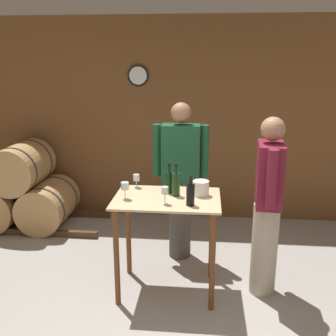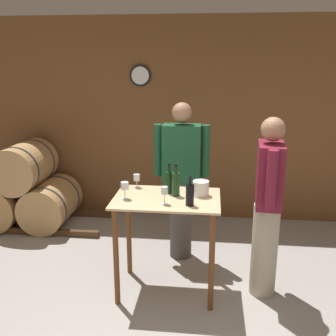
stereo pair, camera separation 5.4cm
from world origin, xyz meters
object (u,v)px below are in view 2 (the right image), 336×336
wine_bottle_left (176,184)px  person_host (181,178)px  wine_bottle_far_left (169,182)px  wine_bottle_center (190,194)px  wine_glass_near_right (164,191)px  ice_bucket (201,188)px  person_visitor_with_scarf (268,205)px  wine_glass_near_left (125,186)px  wine_glass_near_center (137,178)px

wine_bottle_left → person_host: 0.66m
wine_bottle_far_left → wine_bottle_left: wine_bottle_left is taller
wine_bottle_center → wine_glass_near_right: (-0.22, 0.01, 0.01)m
wine_bottle_center → person_host: 0.90m
ice_bucket → person_visitor_with_scarf: (0.60, -0.03, -0.12)m
wine_bottle_far_left → wine_glass_near_left: bearing=-150.8°
ice_bucket → wine_glass_near_right: bearing=-140.7°
person_host → person_visitor_with_scarf: 1.05m
person_host → ice_bucket: bearing=-69.7°
wine_bottle_far_left → wine_glass_near_right: bearing=-91.7°
wine_bottle_center → wine_glass_near_right: size_ratio=1.68×
wine_bottle_far_left → person_host: person_host is taller
wine_bottle_left → wine_glass_near_left: wine_bottle_left is taller
wine_bottle_far_left → ice_bucket: size_ratio=1.84×
wine_glass_near_center → wine_bottle_center: bearing=-38.6°
ice_bucket → person_host: person_host is taller
wine_bottle_far_left → wine_glass_near_right: wine_bottle_far_left is taller
wine_bottle_left → wine_bottle_far_left: bearing=131.0°
wine_glass_near_center → wine_glass_near_right: size_ratio=0.85×
wine_glass_near_center → wine_glass_near_right: wine_glass_near_right is taller
wine_bottle_left → ice_bucket: size_ratio=1.96×
wine_glass_near_right → person_visitor_with_scarf: size_ratio=0.09×
wine_glass_near_left → person_host: 0.90m
wine_bottle_far_left → wine_bottle_center: (0.21, -0.31, -0.01)m
wine_bottle_center → wine_glass_near_right: 0.22m
wine_glass_near_left → wine_bottle_far_left: bearing=29.2°
wine_glass_near_center → ice_bucket: 0.65m
wine_bottle_far_left → person_visitor_with_scarf: (0.90, -0.08, -0.16)m
wine_glass_near_center → wine_bottle_far_left: bearing=-20.2°
wine_bottle_center → wine_glass_near_center: (-0.54, 0.43, -0.01)m
wine_bottle_center → wine_glass_near_center: 0.69m
wine_glass_near_center → person_host: size_ratio=0.08×
wine_bottle_far_left → wine_glass_near_left: (-0.38, -0.21, 0.01)m
wine_bottle_far_left → person_host: bearing=82.9°
wine_bottle_left → person_visitor_with_scarf: 0.85m
person_visitor_with_scarf → wine_glass_near_right: bearing=-166.4°
wine_bottle_left → wine_bottle_center: wine_bottle_left is taller
wine_glass_near_center → ice_bucket: ice_bucket is taller
person_host → person_visitor_with_scarf: person_host is taller
wine_bottle_far_left → person_host: 0.58m
wine_glass_near_left → person_visitor_with_scarf: bearing=5.9°
wine_bottle_left → wine_bottle_center: bearing=-58.5°
wine_glass_near_right → person_host: size_ratio=0.09×
wine_bottle_far_left → ice_bucket: (0.30, -0.05, -0.04)m
ice_bucket → person_host: (-0.23, 0.61, -0.10)m
wine_glass_near_left → person_visitor_with_scarf: size_ratio=0.09×
wine_bottle_center → wine_bottle_left: bearing=121.5°
wine_bottle_far_left → wine_bottle_left: (0.07, -0.08, 0.01)m
wine_bottle_left → wine_bottle_center: 0.27m
wine_glass_near_center → wine_glass_near_right: 0.53m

